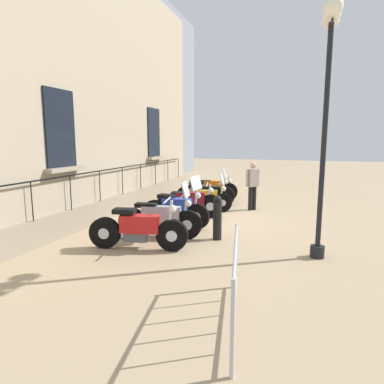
{
  "coord_description": "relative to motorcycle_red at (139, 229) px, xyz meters",
  "views": [
    {
      "loc": [
        3.01,
        -9.28,
        2.36
      ],
      "look_at": [
        -0.1,
        0.0,
        0.8
      ],
      "focal_mm": 31.06,
      "sensor_mm": 36.0,
      "label": 1
    }
  ],
  "objects": [
    {
      "name": "motorcycle_yellow",
      "position": [
        0.14,
        4.18,
        -0.01
      ],
      "size": [
        2.08,
        0.62,
        1.27
      ],
      "color": "black",
      "rests_on": "ground_plane"
    },
    {
      "name": "motorcycle_blue",
      "position": [
        0.07,
        2.04,
        0.04
      ],
      "size": [
        1.99,
        0.7,
        1.41
      ],
      "color": "black",
      "rests_on": "ground_plane"
    },
    {
      "name": "motorcycle_black",
      "position": [
        -0.0,
        5.2,
        -0.01
      ],
      "size": [
        2.11,
        0.63,
        1.36
      ],
      "color": "black",
      "rests_on": "ground_plane"
    },
    {
      "name": "motorcycle_red",
      "position": [
        0.0,
        0.0,
        0.0
      ],
      "size": [
        2.16,
        0.75,
        1.11
      ],
      "color": "black",
      "rests_on": "ground_plane"
    },
    {
      "name": "bollard",
      "position": [
        1.43,
        1.24,
        0.09
      ],
      "size": [
        0.21,
        0.21,
        1.06
      ],
      "color": "black",
      "rests_on": "ground_plane"
    },
    {
      "name": "lamppost",
      "position": [
        3.64,
        0.7,
        3.05
      ],
      "size": [
        0.33,
        1.03,
        4.77
      ],
      "color": "black",
      "rests_on": "ground_plane"
    },
    {
      "name": "distant_building",
      "position": [
        -6.36,
        13.63,
        4.63
      ],
      "size": [
        3.75,
        7.67,
        10.15
      ],
      "color": "gray",
      "rests_on": "ground_plane"
    },
    {
      "name": "motorcycle_maroon",
      "position": [
        0.06,
        3.17,
        0.02
      ],
      "size": [
        2.0,
        0.77,
        1.04
      ],
      "color": "black",
      "rests_on": "ground_plane"
    },
    {
      "name": "motorcycle_orange",
      "position": [
        -0.05,
        6.26,
        -0.02
      ],
      "size": [
        2.0,
        0.63,
        0.96
      ],
      "color": "black",
      "rests_on": "ground_plane"
    },
    {
      "name": "building_facade",
      "position": [
        -2.58,
        3.09,
        3.31
      ],
      "size": [
        0.82,
        11.94,
        7.7
      ],
      "color": "tan",
      "rests_on": "ground_plane"
    },
    {
      "name": "ground_plane",
      "position": [
        0.28,
        3.09,
        -0.44
      ],
      "size": [
        60.0,
        60.0,
        0.0
      ],
      "primitive_type": "plane",
      "color": "tan"
    },
    {
      "name": "motorcycle_silver",
      "position": [
        0.07,
        0.97,
        0.03
      ],
      "size": [
        2.09,
        0.55,
        1.37
      ],
      "color": "black",
      "rests_on": "ground_plane"
    },
    {
      "name": "pedestrian_standing",
      "position": [
        1.72,
        4.85,
        0.47
      ],
      "size": [
        0.41,
        0.41,
        1.61
      ],
      "color": "black",
      "rests_on": "ground_plane"
    },
    {
      "name": "crowd_barrier",
      "position": [
        2.53,
        -2.21,
        0.12
      ],
      "size": [
        0.42,
        2.1,
        1.05
      ],
      "color": "#B7B7BF",
      "rests_on": "ground_plane"
    }
  ]
}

